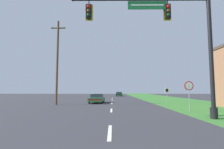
{
  "coord_description": "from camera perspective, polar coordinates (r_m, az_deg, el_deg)",
  "views": [
    {
      "loc": [
        0.13,
        -1.74,
        1.83
      ],
      "look_at": [
        0.0,
        24.34,
        4.12
      ],
      "focal_mm": 28.0,
      "sensor_mm": 36.0,
      "label": 1
    }
  ],
  "objects": [
    {
      "name": "car_ahead",
      "position": [
        24.91,
        -4.94,
        -7.82
      ],
      "size": [
        2.05,
        4.35,
        1.19
      ],
      "color": "black",
      "rests_on": "ground"
    },
    {
      "name": "far_car",
      "position": [
        51.85,
        2.27,
        -6.37
      ],
      "size": [
        1.82,
        4.4,
        1.19
      ],
      "color": "black",
      "rests_on": "ground"
    },
    {
      "name": "road_center_line",
      "position": [
        23.81,
        -0.03,
        -9.41
      ],
      "size": [
        0.16,
        34.8,
        0.01
      ],
      "color": "silver",
      "rests_on": "ground"
    },
    {
      "name": "grass_verge_right",
      "position": [
        33.44,
        18.53,
        -7.86
      ],
      "size": [
        10.0,
        110.0,
        0.04
      ],
      "color": "#38752D",
      "rests_on": "ground"
    },
    {
      "name": "signal_mast",
      "position": [
        12.25,
        20.39,
        11.62
      ],
      "size": [
        9.23,
        0.47,
        8.59
      ],
      "color": "black",
      "rests_on": "grass_verge_right"
    },
    {
      "name": "stop_sign",
      "position": [
        15.96,
        23.84,
        -4.46
      ],
      "size": [
        0.76,
        0.07,
        2.5
      ],
      "color": "gray",
      "rests_on": "grass_verge_right"
    },
    {
      "name": "utility_pole_near",
      "position": [
        22.73,
        -17.43,
        4.26
      ],
      "size": [
        1.8,
        0.26,
        10.48
      ],
      "color": "brown",
      "rests_on": "ground"
    },
    {
      "name": "route_sign_post",
      "position": [
        21.94,
        17.5,
        -5.57
      ],
      "size": [
        0.55,
        0.06,
        2.03
      ],
      "color": "gray",
      "rests_on": "grass_verge_right"
    }
  ]
}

